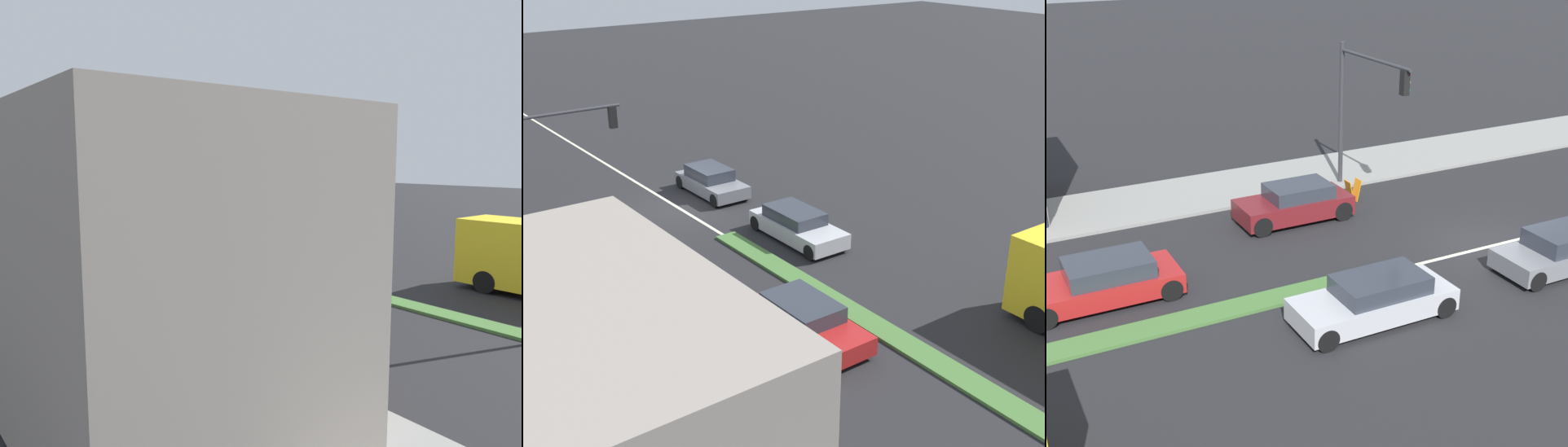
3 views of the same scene
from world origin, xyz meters
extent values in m
cube|color=beige|center=(0.00, 0.00, 0.00)|extent=(0.16, 60.00, 0.01)
cylinder|color=#333338|center=(7.55, 1.48, 2.92)|extent=(0.18, 0.18, 5.60)
cylinder|color=#333338|center=(5.30, 1.48, 5.42)|extent=(4.50, 0.12, 0.12)
cube|color=black|center=(3.35, 1.48, 4.97)|extent=(0.28, 0.24, 0.84)
sphere|color=red|center=(3.35, 1.35, 5.24)|extent=(0.18, 0.18, 0.18)
sphere|color=gold|center=(3.35, 1.35, 4.97)|extent=(0.18, 0.18, 0.18)
sphere|color=green|center=(3.35, 1.35, 4.70)|extent=(0.18, 0.18, 0.18)
cube|color=orange|center=(5.69, 1.83, 0.43)|extent=(0.45, 0.21, 0.84)
cube|color=orange|center=(5.69, 2.15, 0.43)|extent=(0.45, 0.21, 0.84)
cube|color=maroon|center=(5.00, 4.86, 0.53)|extent=(1.78, 4.08, 0.67)
cube|color=#2D333D|center=(5.00, 4.66, 1.11)|extent=(1.51, 2.25, 0.48)
cylinder|color=black|center=(4.21, 6.44, 0.36)|extent=(0.22, 0.71, 0.71)
cylinder|color=black|center=(5.79, 6.44, 0.36)|extent=(0.22, 0.71, 0.71)
cylinder|color=black|center=(4.21, 3.28, 0.36)|extent=(0.22, 0.71, 0.71)
cylinder|color=black|center=(5.79, 3.28, 0.36)|extent=(0.22, 0.71, 0.71)
cube|color=slate|center=(-2.20, -0.69, 0.46)|extent=(1.79, 4.02, 0.57)
cube|color=#2D333D|center=(-2.20, -0.89, 1.01)|extent=(1.52, 2.21, 0.54)
cylinder|color=black|center=(-2.99, 0.91, 0.31)|extent=(0.22, 0.63, 0.63)
cylinder|color=black|center=(-1.41, 0.91, 0.31)|extent=(0.22, 0.63, 0.63)
cube|color=#AD1E1E|center=(2.20, 12.28, 0.47)|extent=(1.89, 4.32, 0.58)
cube|color=#2D333D|center=(2.20, 12.07, 1.01)|extent=(1.60, 2.38, 0.50)
cylinder|color=black|center=(1.36, 10.55, 0.33)|extent=(0.22, 0.66, 0.66)
cylinder|color=black|center=(3.04, 10.55, 0.33)|extent=(0.22, 0.66, 0.66)
cube|color=#B7BABF|center=(-2.20, 6.04, 0.48)|extent=(1.77, 4.48, 0.61)
cube|color=#2D333D|center=(-2.20, 5.81, 1.03)|extent=(1.50, 2.46, 0.48)
cylinder|color=black|center=(-2.98, 7.87, 0.31)|extent=(0.22, 0.63, 0.63)
cylinder|color=black|center=(-1.42, 7.87, 0.31)|extent=(0.22, 0.63, 0.63)
cylinder|color=black|center=(-2.98, 4.21, 0.31)|extent=(0.22, 0.63, 0.63)
cylinder|color=black|center=(-1.42, 4.21, 0.31)|extent=(0.22, 0.63, 0.63)
camera|label=1|loc=(15.22, 25.96, 5.26)|focal=35.00mm
camera|label=2|loc=(14.16, 27.49, 11.80)|focal=50.00mm
camera|label=3|loc=(-16.61, 15.48, 10.19)|focal=50.00mm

